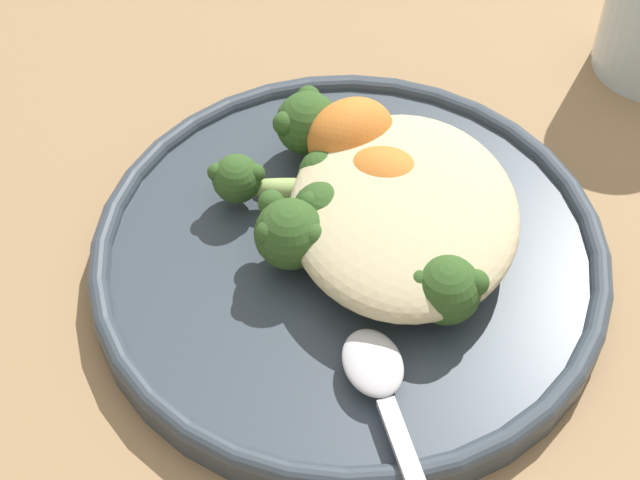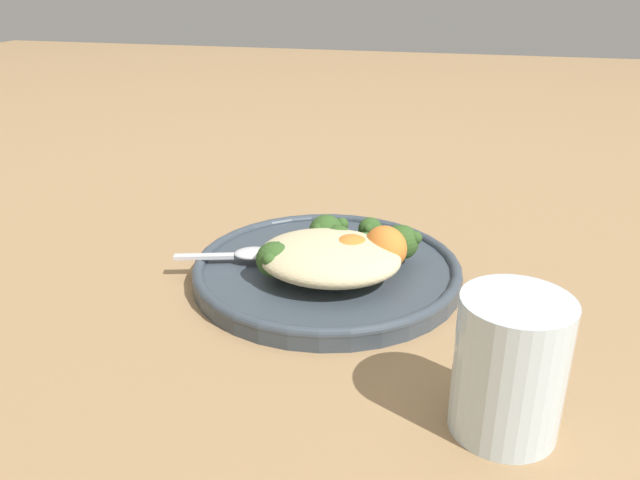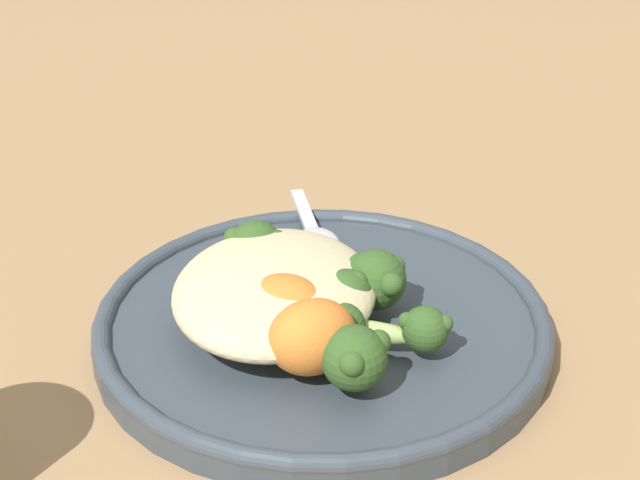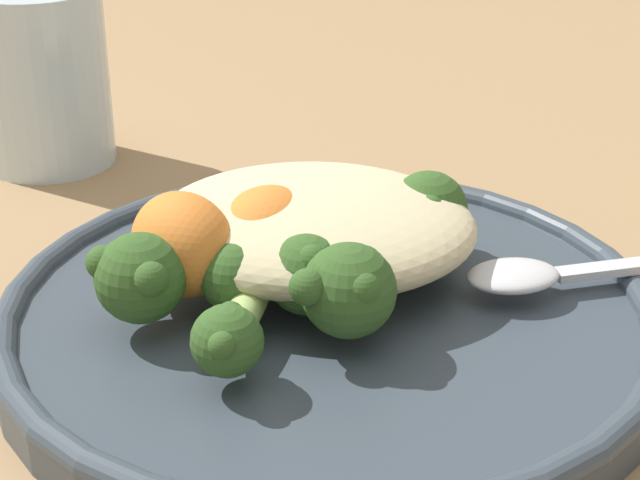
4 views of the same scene
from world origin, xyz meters
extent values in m
plane|color=#9E7A51|center=(0.00, 0.00, 0.00)|extent=(4.00, 4.00, 0.00)
cylinder|color=#38424C|center=(-0.01, 0.01, 0.01)|extent=(0.28, 0.28, 0.02)
torus|color=#38424C|center=(-0.01, 0.01, 0.02)|extent=(0.28, 0.28, 0.01)
ellipsoid|color=beige|center=(-0.02, 0.04, 0.04)|extent=(0.14, 0.12, 0.04)
ellipsoid|color=#9EBC66|center=(-0.05, 0.03, 0.03)|extent=(0.07, 0.09, 0.02)
sphere|color=#335623|center=(-0.08, -0.01, 0.04)|extent=(0.04, 0.04, 0.04)
sphere|color=#335623|center=(-0.08, 0.00, 0.05)|extent=(0.01, 0.01, 0.01)
sphere|color=#335623|center=(-0.10, -0.01, 0.05)|extent=(0.01, 0.01, 0.01)
sphere|color=#335623|center=(-0.08, -0.02, 0.05)|extent=(0.01, 0.01, 0.01)
ellipsoid|color=#9EBC66|center=(-0.04, 0.03, 0.03)|extent=(0.03, 0.06, 0.02)
sphere|color=#335623|center=(-0.05, 0.00, 0.04)|extent=(0.03, 0.03, 0.03)
sphere|color=#335623|center=(-0.04, 0.01, 0.04)|extent=(0.01, 0.01, 0.01)
sphere|color=#335623|center=(-0.05, 0.01, 0.04)|extent=(0.01, 0.01, 0.01)
sphere|color=#335623|center=(-0.05, 0.00, 0.04)|extent=(0.01, 0.01, 0.01)
sphere|color=#335623|center=(-0.04, 0.00, 0.04)|extent=(0.01, 0.01, 0.01)
ellipsoid|color=#9EBC66|center=(-0.04, 0.01, 0.03)|extent=(0.02, 0.11, 0.02)
sphere|color=#335623|center=(-0.04, -0.05, 0.04)|extent=(0.03, 0.03, 0.03)
sphere|color=#335623|center=(-0.04, -0.04, 0.04)|extent=(0.01, 0.01, 0.01)
sphere|color=#335623|center=(-0.04, -0.06, 0.04)|extent=(0.01, 0.01, 0.01)
ellipsoid|color=#9EBC66|center=(-0.03, 0.03, 0.03)|extent=(0.04, 0.06, 0.02)
sphere|color=#335623|center=(-0.02, 0.00, 0.04)|extent=(0.03, 0.03, 0.03)
sphere|color=#335623|center=(-0.01, 0.01, 0.04)|extent=(0.01, 0.01, 0.01)
sphere|color=#335623|center=(-0.03, 0.01, 0.04)|extent=(0.01, 0.01, 0.01)
sphere|color=#335623|center=(-0.03, 0.00, 0.04)|extent=(0.01, 0.01, 0.01)
sphere|color=#335623|center=(-0.01, 0.00, 0.04)|extent=(0.01, 0.01, 0.01)
ellipsoid|color=#9EBC66|center=(-0.02, 0.02, 0.03)|extent=(0.05, 0.08, 0.02)
sphere|color=#335623|center=(0.00, -0.02, 0.04)|extent=(0.04, 0.04, 0.04)
sphere|color=#335623|center=(0.01, -0.01, 0.05)|extent=(0.01, 0.01, 0.01)
sphere|color=#335623|center=(-0.02, -0.01, 0.05)|extent=(0.01, 0.01, 0.01)
sphere|color=#335623|center=(-0.02, -0.03, 0.05)|extent=(0.01, 0.01, 0.01)
sphere|color=#335623|center=(0.01, -0.03, 0.05)|extent=(0.01, 0.01, 0.01)
ellipsoid|color=#9EBC66|center=(-0.01, 0.04, 0.03)|extent=(0.07, 0.04, 0.02)
sphere|color=#335623|center=(0.02, 0.02, 0.04)|extent=(0.03, 0.03, 0.03)
sphere|color=#335623|center=(0.02, 0.03, 0.04)|extent=(0.01, 0.01, 0.01)
sphere|color=#335623|center=(0.02, 0.01, 0.04)|extent=(0.01, 0.01, 0.01)
ellipsoid|color=#9EBC66|center=(-0.02, 0.04, 0.03)|extent=(0.10, 0.03, 0.01)
sphere|color=#335623|center=(0.03, 0.03, 0.04)|extent=(0.03, 0.03, 0.03)
sphere|color=#335623|center=(0.04, 0.04, 0.04)|extent=(0.01, 0.01, 0.01)
sphere|color=#335623|center=(0.02, 0.04, 0.04)|extent=(0.01, 0.01, 0.01)
sphere|color=#335623|center=(0.02, 0.02, 0.04)|extent=(0.01, 0.01, 0.01)
sphere|color=#335623|center=(0.04, 0.02, 0.04)|extent=(0.01, 0.01, 0.01)
ellipsoid|color=#9EBC66|center=(-0.02, 0.05, 0.03)|extent=(0.10, 0.04, 0.02)
sphere|color=#335623|center=(0.03, 0.06, 0.04)|extent=(0.04, 0.04, 0.04)
sphere|color=#335623|center=(0.03, 0.08, 0.05)|extent=(0.01, 0.01, 0.01)
sphere|color=#335623|center=(0.03, 0.05, 0.05)|extent=(0.01, 0.01, 0.01)
ellipsoid|color=orange|center=(-0.04, 0.03, 0.04)|extent=(0.06, 0.06, 0.04)
ellipsoid|color=orange|center=(-0.07, 0.01, 0.04)|extent=(0.06, 0.07, 0.04)
cube|color=silver|center=(0.12, 0.04, 0.02)|extent=(0.06, 0.03, 0.00)
ellipsoid|color=silver|center=(0.07, 0.03, 0.03)|extent=(0.05, 0.04, 0.01)
camera|label=1|loc=(0.35, 0.01, 0.46)|focal=60.00mm
camera|label=2|loc=(-0.15, 0.59, 0.30)|focal=35.00mm
camera|label=3|loc=(-0.55, -0.05, 0.37)|focal=60.00mm
camera|label=4|loc=(0.01, -0.38, 0.24)|focal=60.00mm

